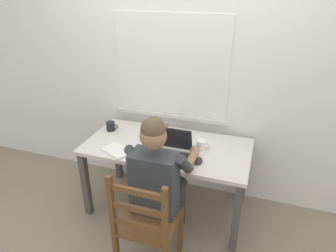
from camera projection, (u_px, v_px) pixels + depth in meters
name	position (u px, v px, depth m)	size (l,w,h in m)	color
ground_plane	(167.00, 207.00, 2.99)	(8.00, 8.00, 0.00)	gray
back_wall	(182.00, 69.00, 2.82)	(6.00, 0.08, 2.60)	silver
desk	(167.00, 154.00, 2.72)	(1.49, 0.75, 0.71)	beige
seated_person	(159.00, 178.00, 2.29)	(0.50, 0.60, 1.24)	#33383D
wooden_chair	(146.00, 225.00, 2.15)	(0.42, 0.42, 0.93)	brown
laptop	(170.00, 150.00, 2.50)	(0.33, 0.29, 0.23)	#232328
computer_mouse	(199.00, 161.00, 2.41)	(0.06, 0.10, 0.03)	#232328
coffee_mug_white	(201.00, 145.00, 2.60)	(0.12, 0.08, 0.09)	white
coffee_mug_dark	(111.00, 126.00, 2.94)	(0.12, 0.08, 0.09)	black
book_stack_main	(161.00, 136.00, 2.76)	(0.21, 0.15, 0.09)	gold
paper_pile_near_laptop	(117.00, 151.00, 2.58)	(0.26, 0.16, 0.02)	white
paper_pile_back_corner	(164.00, 155.00, 2.52)	(0.25, 0.19, 0.01)	white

